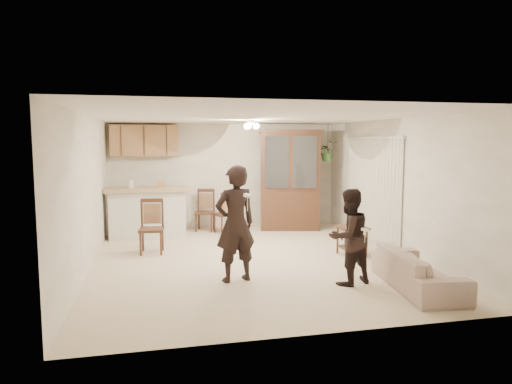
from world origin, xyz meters
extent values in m
plane|color=beige|center=(0.00, 0.00, 0.00)|extent=(6.50, 6.50, 0.00)
cube|color=white|center=(0.00, 0.00, 2.50)|extent=(5.50, 6.50, 0.02)
cube|color=white|center=(0.00, 3.25, 1.25)|extent=(5.50, 0.02, 2.50)
cube|color=white|center=(0.00, -3.25, 1.25)|extent=(5.50, 0.02, 2.50)
cube|color=white|center=(-2.75, 0.00, 1.25)|extent=(0.02, 6.50, 2.50)
cube|color=white|center=(2.75, 0.00, 1.25)|extent=(0.02, 6.50, 2.50)
cube|color=silver|center=(-1.85, 2.35, 0.50)|extent=(1.60, 0.55, 1.00)
cube|color=tan|center=(-1.85, 2.35, 1.05)|extent=(1.75, 0.70, 0.08)
cube|color=olive|center=(-1.90, 3.07, 2.10)|extent=(1.50, 0.34, 0.70)
imported|color=#285321|center=(2.30, 2.40, 1.85)|extent=(0.43, 0.37, 0.48)
cylinder|color=black|center=(2.30, 2.40, 2.17)|extent=(0.01, 0.01, 0.65)
imported|color=#C2B29F|center=(1.93, -2.07, 0.37)|extent=(0.97, 1.95, 0.73)
imported|color=black|center=(-0.53, -1.17, 0.90)|extent=(0.74, 0.59, 1.80)
imported|color=black|center=(1.05, -1.67, 0.68)|extent=(0.78, 0.69, 1.35)
cube|color=#372014|center=(1.43, 2.56, 0.46)|extent=(1.46, 0.83, 0.92)
cube|color=#372014|center=(1.43, 2.56, 1.60)|extent=(1.44, 0.77, 1.37)
cube|color=silver|center=(1.43, 2.56, 1.60)|extent=(1.17, 0.28, 1.20)
cube|color=#372014|center=(1.43, 2.56, 2.31)|extent=(1.58, 0.88, 0.07)
cube|color=#372014|center=(1.81, -0.12, 0.52)|extent=(0.49, 0.49, 0.04)
cube|color=#372014|center=(1.81, -0.12, 0.15)|extent=(0.41, 0.41, 0.03)
cube|color=#372014|center=(1.81, -0.12, 0.57)|extent=(0.18, 0.12, 0.06)
cube|color=#372014|center=(-1.76, 0.85, 0.45)|extent=(0.48, 0.48, 0.05)
cube|color=#A87C54|center=(-1.76, 0.85, 0.72)|extent=(0.33, 0.07, 0.39)
cube|color=#372014|center=(-1.76, 0.85, 0.97)|extent=(0.41, 0.08, 0.08)
cube|color=#372014|center=(-0.56, 2.78, 0.43)|extent=(0.53, 0.53, 0.05)
cube|color=#A87C54|center=(-0.56, 2.78, 0.69)|extent=(0.31, 0.12, 0.37)
cube|color=#372014|center=(-0.56, 2.78, 0.93)|extent=(0.39, 0.14, 0.07)
cube|color=#372014|center=(-0.14, 2.44, 0.42)|extent=(0.54, 0.54, 0.05)
cube|color=#A87C54|center=(-0.14, 2.44, 0.68)|extent=(0.31, 0.14, 0.37)
cube|color=#372014|center=(-0.14, 2.44, 0.92)|extent=(0.38, 0.17, 0.07)
cube|color=white|center=(-0.43, -1.56, 1.33)|extent=(0.08, 0.16, 0.05)
cube|color=white|center=(1.15, -1.98, 0.86)|extent=(0.07, 0.13, 0.04)
camera|label=1|loc=(-1.67, -7.72, 2.08)|focal=32.00mm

